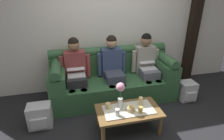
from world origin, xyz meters
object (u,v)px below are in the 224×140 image
object	(u,v)px
person_middle	(113,65)
person_right	(147,62)
backpack_left	(40,116)
cup_near_right	(140,110)
person_left	(76,69)
cup_far_left	(117,112)
coffee_table	(128,112)
cup_far_center	(108,106)
couch	(113,79)
backpack_right	(187,91)
cup_near_left	(141,101)
flower_vase	(120,92)
snack_bowl	(131,108)

from	to	relation	value
person_middle	person_right	world-z (taller)	same
backpack_left	cup_near_right	bearing A→B (deg)	-18.67
person_left	cup_far_left	xyz separation A→B (m)	(0.49, -1.11, -0.24)
coffee_table	cup_far_center	world-z (taller)	cup_far_center
couch	backpack_right	distance (m)	1.46
cup_far_center	backpack_left	world-z (taller)	cup_far_center
person_right	cup_near_right	distance (m)	1.27
cup_near_right	backpack_left	size ratio (longest dim) A/B	0.24
backpack_right	backpack_left	xyz separation A→B (m)	(-2.68, -0.16, 0.01)
coffee_table	cup_near_left	world-z (taller)	cup_near_left
cup_far_center	flower_vase	bearing A→B (deg)	-12.52
person_left	coffee_table	bearing A→B (deg)	-55.65
person_middle	person_left	bearing A→B (deg)	-179.95
backpack_left	cup_near_left	bearing A→B (deg)	-11.45
person_middle	backpack_left	world-z (taller)	person_middle
couch	backpack_right	size ratio (longest dim) A/B	6.34
coffee_table	backpack_right	world-z (taller)	same
person_left	cup_near_right	distance (m)	1.42
person_left	person_right	size ratio (longest dim) A/B	1.00
person_left	cup_far_center	size ratio (longest dim) A/B	14.86
snack_bowl	cup_near_left	world-z (taller)	cup_near_left
person_left	couch	bearing A→B (deg)	0.34
couch	person_left	world-z (taller)	person_left
couch	person_middle	bearing A→B (deg)	-90.00
cup_near_left	flower_vase	bearing A→B (deg)	-177.54
coffee_table	person_middle	bearing A→B (deg)	90.00
snack_bowl	backpack_right	xyz separation A→B (m)	(1.35, 0.59, -0.23)
snack_bowl	cup_near_right	xyz separation A→B (m)	(0.13, -0.06, 0.00)
cup_far_center	cup_far_left	world-z (taller)	cup_far_left
person_right	cup_near_left	distance (m)	1.08
couch	cup_far_left	distance (m)	1.14
cup_near_left	backpack_left	distance (m)	1.57
cup_near_right	cup_far_left	bearing A→B (deg)	178.53
flower_vase	cup_near_right	xyz separation A→B (m)	(0.26, -0.17, -0.23)
snack_bowl	cup_near_right	size ratio (longest dim) A/B	1.33
couch	cup_far_left	size ratio (longest dim) A/B	22.54
snack_bowl	backpack_left	world-z (taller)	snack_bowl
cup_far_left	backpack_right	size ratio (longest dim) A/B	0.28
person_middle	cup_far_left	world-z (taller)	person_middle
couch	person_right	world-z (taller)	person_right
person_right	snack_bowl	xyz separation A→B (m)	(-0.68, -1.06, -0.25)
flower_vase	cup_near_right	bearing A→B (deg)	-33.37
person_right	backpack_left	bearing A→B (deg)	-162.53
snack_bowl	cup_near_right	distance (m)	0.14
cup_near_right	backpack_left	distance (m)	1.55
cup_far_center	cup_far_left	size ratio (longest dim) A/B	0.80
backpack_right	backpack_left	size ratio (longest dim) A/B	0.97
coffee_table	flower_vase	xyz separation A→B (m)	(-0.11, 0.06, 0.33)
cup_near_right	cup_far_left	world-z (taller)	cup_far_left
couch	coffee_table	bearing A→B (deg)	-90.00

